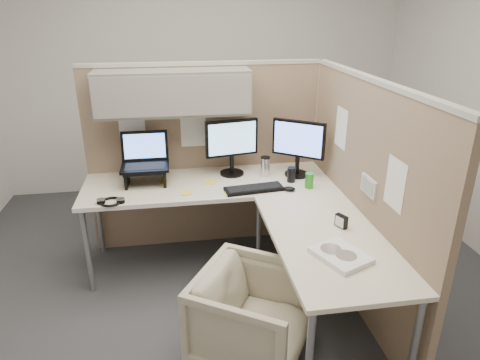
{
  "coord_description": "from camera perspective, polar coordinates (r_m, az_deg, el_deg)",
  "views": [
    {
      "loc": [
        -0.36,
        -2.64,
        2.05
      ],
      "look_at": [
        0.1,
        0.25,
        0.85
      ],
      "focal_mm": 32.0,
      "sensor_mm": 36.0,
      "label": 1
    }
  ],
  "objects": [
    {
      "name": "ground",
      "position": [
        3.36,
        -1.05,
        -15.29
      ],
      "size": [
        4.5,
        4.5,
        0.0
      ],
      "primitive_type": "plane",
      "color": "#323337",
      "rests_on": "ground"
    },
    {
      "name": "partition_back",
      "position": [
        3.6,
        -6.48,
        6.82
      ],
      "size": [
        2.0,
        0.36,
        1.63
      ],
      "color": "#8D735C",
      "rests_on": "ground"
    },
    {
      "name": "partition_right",
      "position": [
        3.12,
        15.63,
        -1.85
      ],
      "size": [
        0.07,
        2.03,
        1.63
      ],
      "color": "#8D735C",
      "rests_on": "ground"
    },
    {
      "name": "desk",
      "position": [
        3.12,
        0.81,
        -3.6
      ],
      "size": [
        2.0,
        1.98,
        0.73
      ],
      "color": "beige",
      "rests_on": "ground"
    },
    {
      "name": "office_chair",
      "position": [
        2.72,
        1.61,
        -17.16
      ],
      "size": [
        0.83,
        0.84,
        0.65
      ],
      "primitive_type": "imported",
      "rotation": [
        0.0,
        0.0,
        1.01
      ],
      "color": "#BEB497",
      "rests_on": "ground"
    },
    {
      "name": "monitor_left",
      "position": [
        3.51,
        -1.1,
        4.98
      ],
      "size": [
        0.44,
        0.2,
        0.47
      ],
      "rotation": [
        0.0,
        0.0,
        0.18
      ],
      "color": "black",
      "rests_on": "desk"
    },
    {
      "name": "monitor_right",
      "position": [
        3.52,
        7.77,
        4.82
      ],
      "size": [
        0.38,
        0.29,
        0.47
      ],
      "rotation": [
        0.0,
        0.0,
        -0.63
      ],
      "color": "black",
      "rests_on": "desk"
    },
    {
      "name": "laptop_station",
      "position": [
        3.47,
        -12.52,
        2.02
      ],
      "size": [
        0.37,
        0.32,
        0.39
      ],
      "color": "black",
      "rests_on": "desk"
    },
    {
      "name": "keyboard",
      "position": [
        3.28,
        1.87,
        -1.19
      ],
      "size": [
        0.46,
        0.2,
        0.02
      ],
      "primitive_type": "cube",
      "rotation": [
        0.0,
        0.0,
        0.12
      ],
      "color": "black",
      "rests_on": "desk"
    },
    {
      "name": "mouse",
      "position": [
        3.29,
        6.59,
        -1.17
      ],
      "size": [
        0.11,
        0.09,
        0.03
      ],
      "primitive_type": "ellipsoid",
      "rotation": [
        0.0,
        0.0,
        -0.38
      ],
      "color": "black",
      "rests_on": "desk"
    },
    {
      "name": "travel_mug",
      "position": [
        3.54,
        3.39,
        1.83
      ],
      "size": [
        0.08,
        0.08,
        0.17
      ],
      "color": "silver",
      "rests_on": "desk"
    },
    {
      "name": "soda_can_green",
      "position": [
        3.35,
        9.22,
        -0.07
      ],
      "size": [
        0.07,
        0.07,
        0.12
      ],
      "primitive_type": "cylinder",
      "color": "#268C1E",
      "rests_on": "desk"
    },
    {
      "name": "soda_can_silver",
      "position": [
        3.45,
        6.86,
        0.71
      ],
      "size": [
        0.07,
        0.07,
        0.12
      ],
      "primitive_type": "cylinder",
      "color": "black",
      "rests_on": "desk"
    },
    {
      "name": "sticky_note_d",
      "position": [
        3.43,
        -4.0,
        -0.3
      ],
      "size": [
        0.09,
        0.09,
        0.01
      ],
      "primitive_type": "cube",
      "rotation": [
        0.0,
        0.0,
        -0.23
      ],
      "color": "yellow",
      "rests_on": "desk"
    },
    {
      "name": "sticky_note_b",
      "position": [
        3.22,
        -1.39,
        -1.83
      ],
      "size": [
        0.08,
        0.08,
        0.01
      ],
      "primitive_type": "cube",
      "rotation": [
        0.0,
        0.0,
        -0.03
      ],
      "color": "yellow",
      "rests_on": "desk"
    },
    {
      "name": "sticky_note_a",
      "position": [
        3.25,
        -7.22,
        -1.73
      ],
      "size": [
        0.08,
        0.08,
        0.01
      ],
      "primitive_type": "cube",
      "rotation": [
        0.0,
        0.0,
        0.08
      ],
      "color": "yellow",
      "rests_on": "desk"
    },
    {
      "name": "sticky_note_c",
      "position": [
        3.48,
        -10.14,
        -0.27
      ],
      "size": [
        0.1,
        0.1,
        0.01
      ],
      "primitive_type": "cube",
      "rotation": [
        0.0,
        0.0,
        0.33
      ],
      "color": "yellow",
      "rests_on": "desk"
    },
    {
      "name": "headphones",
      "position": [
        3.21,
        -16.85,
        -2.76
      ],
      "size": [
        0.2,
        0.17,
        0.03
      ],
      "rotation": [
        0.0,
        0.0,
        -0.09
      ],
      "color": "black",
      "rests_on": "desk"
    },
    {
      "name": "paper_stack",
      "position": [
        2.51,
        13.25,
        -9.74
      ],
      "size": [
        0.34,
        0.37,
        0.03
      ],
      "rotation": [
        0.0,
        0.0,
        0.41
      ],
      "color": "white",
      "rests_on": "desk"
    },
    {
      "name": "desk_clock",
      "position": [
        2.81,
        13.34,
        -5.37
      ],
      "size": [
        0.07,
        0.09,
        0.08
      ],
      "rotation": [
        0.0,
        0.0,
        -1.12
      ],
      "color": "black",
      "rests_on": "desk"
    }
  ]
}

